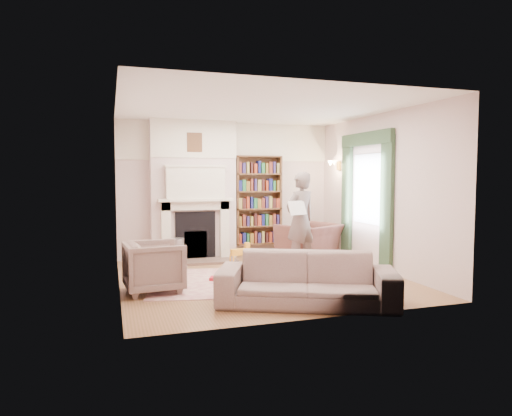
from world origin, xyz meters
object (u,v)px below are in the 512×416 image
object	(u,v)px
man_reading	(300,220)
paraffin_heater	(178,253)
bookcase	(258,200)
armchair_left	(154,267)
sofa	(306,279)
rocking_horse	(239,255)
coffee_table	(341,271)
armchair_reading	(309,242)

from	to	relation	value
man_reading	paraffin_heater	bearing A→B (deg)	-33.28
bookcase	armchair_left	world-z (taller)	bookcase
sofa	rocking_horse	world-z (taller)	sofa
man_reading	rocking_horse	bearing A→B (deg)	-38.68
bookcase	coffee_table	world-z (taller)	bookcase
bookcase	armchair_reading	distance (m)	1.42
armchair_reading	armchair_left	distance (m)	3.60
bookcase	man_reading	size ratio (longest dim) A/B	1.05
sofa	man_reading	bearing A→B (deg)	92.58
armchair_left	sofa	size ratio (longest dim) A/B	0.35
armchair_left	coffee_table	size ratio (longest dim) A/B	1.17
armchair_reading	armchair_left	size ratio (longest dim) A/B	1.36
man_reading	sofa	bearing A→B (deg)	49.92
coffee_table	armchair_left	bearing A→B (deg)	176.74
bookcase	rocking_horse	size ratio (longest dim) A/B	3.73
sofa	armchair_left	bearing A→B (deg)	169.20
armchair_reading	paraffin_heater	bearing A→B (deg)	-27.95
armchair_reading	rocking_horse	world-z (taller)	armchair_reading
armchair_left	man_reading	world-z (taller)	man_reading
armchair_reading	paraffin_heater	xyz separation A→B (m)	(-2.65, -0.03, -0.09)
coffee_table	rocking_horse	xyz separation A→B (m)	(-1.09, 1.94, -0.01)
sofa	coffee_table	distance (m)	1.22
armchair_reading	armchair_left	world-z (taller)	armchair_left
paraffin_heater	armchair_left	bearing A→B (deg)	-109.36
paraffin_heater	rocking_horse	xyz separation A→B (m)	(1.12, -0.18, -0.06)
sofa	rocking_horse	size ratio (longest dim) A/B	4.67
bookcase	rocking_horse	world-z (taller)	bookcase
armchair_left	sofa	xyz separation A→B (m)	(1.85, -1.28, -0.03)
sofa	paraffin_heater	world-z (taller)	sofa
armchair_left	rocking_horse	bearing A→B (deg)	-55.14
coffee_table	rocking_horse	distance (m)	2.23
armchair_reading	sofa	size ratio (longest dim) A/B	0.48
paraffin_heater	armchair_reading	bearing A→B (deg)	0.65
rocking_horse	bookcase	bearing A→B (deg)	47.12
armchair_reading	rocking_horse	bearing A→B (deg)	-20.72
man_reading	rocking_horse	world-z (taller)	man_reading
sofa	armchair_reading	bearing A→B (deg)	89.02
rocking_horse	armchair_left	bearing A→B (deg)	-148.47
rocking_horse	sofa	bearing A→B (deg)	-95.25
armchair_reading	sofa	xyz separation A→B (m)	(-1.36, -2.92, -0.02)
sofa	bookcase	bearing A→B (deg)	105.48
armchair_left	coffee_table	world-z (taller)	armchair_left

